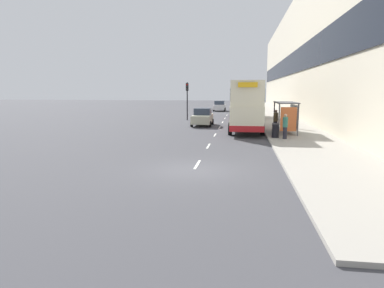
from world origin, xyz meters
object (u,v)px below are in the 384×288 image
litter_bin (276,130)px  traffic_light_far_kerb (187,95)px  car_1 (203,117)px  bus_shelter (288,112)px  double_decker_bus_ahead (244,101)px  car_2 (219,106)px  pedestrian_1 (285,126)px  pedestrian_2 (297,119)px  car_0 (244,107)px  pedestrian_at_shelter (276,121)px  car_3 (244,103)px  double_decker_bus_near (246,105)px

litter_bin → traffic_light_far_kerb: (-8.95, 15.52, 2.38)m
car_1 → litter_bin: size_ratio=4.19×
bus_shelter → double_decker_bus_ahead: size_ratio=0.37×
car_2 → pedestrian_1: pedestrian_1 is taller
bus_shelter → pedestrian_2: 3.67m
car_0 → pedestrian_at_shelter: 27.80m
car_1 → car_3: size_ratio=1.03×
double_decker_bus_near → pedestrian_1: bearing=-66.5°
bus_shelter → traffic_light_far_kerb: traffic_light_far_kerb is taller
pedestrian_at_shelter → double_decker_bus_near: bearing=141.2°
double_decker_bus_ahead → pedestrian_at_shelter: 15.74m
double_decker_bus_near → car_3: 46.01m
bus_shelter → litter_bin: size_ratio=4.00×
double_decker_bus_near → traffic_light_far_kerb: (-6.88, 9.99, 0.77)m
car_0 → car_1: bearing=-101.1°
double_decker_bus_near → litter_bin: bearing=-69.4°
car_1 → pedestrian_2: bearing=161.4°
car_1 → car_2: size_ratio=1.11×
car_3 → pedestrian_2: (4.30, -45.27, 0.15)m
double_decker_bus_ahead → litter_bin: bearing=-83.5°
car_3 → bus_shelter: bearing=-86.4°
bus_shelter → car_1: size_ratio=0.95×
double_decker_bus_near → car_2: double_decker_bus_near is taller
car_2 → litter_bin: bearing=100.2°
litter_bin → traffic_light_far_kerb: bearing=120.0°
bus_shelter → litter_bin: (-1.22, -2.90, -1.21)m
double_decker_bus_near → car_1: (-4.30, 3.69, -1.41)m
car_3 → litter_bin: (1.87, -51.52, -0.18)m
car_0 → pedestrian_at_shelter: size_ratio=2.47×
double_decker_bus_ahead → car_3: size_ratio=2.63×
double_decker_bus_ahead → pedestrian_at_shelter: (2.51, -15.49, -1.21)m
double_decker_bus_near → litter_bin: double_decker_bus_near is taller
car_1 → car_3: 42.54m
bus_shelter → car_3: (-3.09, 48.62, -1.03)m
double_decker_bus_near → traffic_light_far_kerb: bearing=124.5°
car_2 → litter_bin: car_2 is taller
car_2 → pedestrian_2: 29.73m
double_decker_bus_near → pedestrian_2: double_decker_bus_near is taller
bus_shelter → car_0: 28.59m
double_decker_bus_ahead → car_2: bearing=104.7°
double_decker_bus_near → car_0: size_ratio=2.44×
pedestrian_at_shelter → traffic_light_far_kerb: (-9.29, 11.93, 1.97)m
pedestrian_1 → litter_bin: (-0.59, 0.61, -0.38)m
car_3 → traffic_light_far_kerb: (-7.08, -36.00, 2.20)m
double_decker_bus_near → car_0: bearing=90.0°
bus_shelter → car_2: bearing=103.3°
bus_shelter → traffic_light_far_kerb: (-10.17, 12.62, 1.17)m
double_decker_bus_ahead → pedestrian_at_shelter: size_ratio=6.11×
car_0 → litter_bin: size_ratio=4.31×
car_3 → pedestrian_at_shelter: bearing=-87.4°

